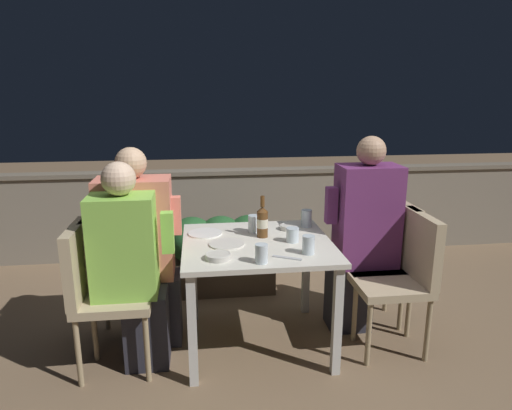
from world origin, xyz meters
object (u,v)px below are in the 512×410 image
at_px(chair_left_far, 111,266).
at_px(person_purple_stripe, 362,235).
at_px(chair_right_near, 404,268).
at_px(beer_bottle, 262,221).
at_px(person_coral_top, 142,249).
at_px(chair_right_far, 388,252).
at_px(chair_left_near, 97,283).
at_px(person_green_blouse, 131,267).

xyz_separation_m(chair_left_far, person_purple_stripe, (1.64, 0.02, 0.14)).
bearing_deg(chair_right_near, beer_bottle, 164.43).
bearing_deg(person_coral_top, chair_right_near, -9.38).
xyz_separation_m(chair_right_near, person_purple_stripe, (-0.18, 0.28, 0.14)).
bearing_deg(chair_right_near, chair_right_far, 87.26).
distance_m(chair_left_near, beer_bottle, 1.06).
bearing_deg(beer_bottle, chair_left_near, -167.16).
relative_size(chair_right_far, beer_bottle, 3.28).
height_order(chair_left_near, chair_right_near, same).
distance_m(chair_right_near, beer_bottle, 0.93).
relative_size(chair_left_near, beer_bottle, 3.28).
xyz_separation_m(chair_left_far, chair_right_near, (1.82, -0.27, 0.00)).
bearing_deg(chair_left_far, chair_right_near, -8.38).
relative_size(chair_left_far, chair_right_far, 1.00).
distance_m(chair_left_far, chair_right_near, 1.84).
bearing_deg(chair_right_far, chair_right_near, -92.74).
relative_size(person_coral_top, chair_right_far, 1.46).
height_order(chair_right_near, chair_right_far, same).
xyz_separation_m(person_coral_top, beer_bottle, (0.76, -0.03, 0.16)).
distance_m(chair_left_far, beer_bottle, 1.00).
distance_m(chair_left_near, chair_left_far, 0.26).
xyz_separation_m(chair_left_near, chair_right_far, (1.87, 0.27, 0.00)).
height_order(chair_left_far, chair_right_far, same).
bearing_deg(chair_left_near, chair_left_far, 82.25).
height_order(chair_right_far, person_purple_stripe, person_purple_stripe).
distance_m(person_coral_top, beer_bottle, 0.78).
bearing_deg(chair_left_near, person_green_blouse, 0.00).
distance_m(person_green_blouse, chair_right_near, 1.66).
xyz_separation_m(chair_left_far, person_coral_top, (0.20, -0.00, 0.11)).
bearing_deg(chair_left_far, person_coral_top, -0.00).
bearing_deg(chair_left_far, beer_bottle, -1.68).
xyz_separation_m(chair_left_near, person_coral_top, (0.23, 0.26, 0.11)).
height_order(person_purple_stripe, beer_bottle, person_purple_stripe).
bearing_deg(person_purple_stripe, chair_left_far, -179.46).
bearing_deg(chair_left_far, chair_left_near, -97.75).
height_order(person_coral_top, person_purple_stripe, person_purple_stripe).
xyz_separation_m(chair_right_near, beer_bottle, (-0.86, 0.24, 0.27)).
relative_size(chair_right_near, chair_right_far, 1.00).
height_order(chair_left_far, chair_right_near, same).
height_order(chair_right_far, beer_bottle, beer_bottle).
xyz_separation_m(chair_left_far, beer_bottle, (0.96, -0.03, 0.27)).
relative_size(person_green_blouse, chair_left_far, 1.41).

